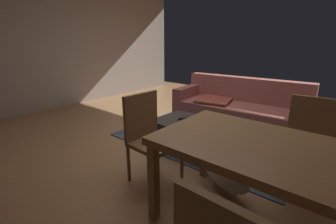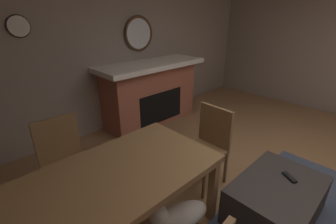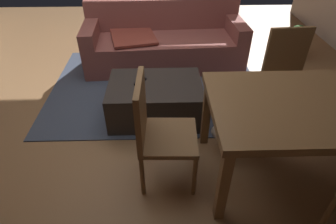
# 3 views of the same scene
# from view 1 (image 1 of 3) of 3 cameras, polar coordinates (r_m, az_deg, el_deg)

# --- Properties ---
(floor) EXTENTS (7.77, 7.77, 0.00)m
(floor) POSITION_cam_1_polar(r_m,az_deg,el_deg) (3.51, 2.84, -6.97)
(floor) COLOR olive
(wall_left) EXTENTS (0.12, 6.69, 2.84)m
(wall_left) POSITION_cam_1_polar(r_m,az_deg,el_deg) (5.76, -24.70, 15.57)
(wall_left) COLOR gray
(wall_left) RESTS_ON ground
(area_rug) EXTENTS (2.60, 2.00, 0.01)m
(area_rug) POSITION_cam_1_polar(r_m,az_deg,el_deg) (3.69, 11.06, -5.90)
(area_rug) COLOR #3D475B
(area_rug) RESTS_ON ground
(couch) EXTENTS (2.18, 0.97, 0.83)m
(couch) POSITION_cam_1_polar(r_m,az_deg,el_deg) (4.12, 17.18, 0.48)
(couch) COLOR #8C4C47
(couch) RESTS_ON ground
(ottoman_coffee_table) EXTENTS (0.96, 0.68, 0.41)m
(ottoman_coffee_table) POSITION_cam_1_polar(r_m,az_deg,el_deg) (3.13, 5.81, -6.04)
(ottoman_coffee_table) COLOR #2D2826
(ottoman_coffee_table) RESTS_ON ground
(tv_remote) EXTENTS (0.13, 0.16, 0.02)m
(tv_remote) POSITION_cam_1_polar(r_m,az_deg,el_deg) (3.16, 4.01, -1.60)
(tv_remote) COLOR black
(tv_remote) RESTS_ON ottoman_coffee_table
(dining_table) EXTENTS (1.89, 0.93, 0.74)m
(dining_table) POSITION_cam_1_polar(r_m,az_deg,el_deg) (1.76, 28.45, -10.90)
(dining_table) COLOR brown
(dining_table) RESTS_ON ground
(dining_chair_north) EXTENTS (0.48, 0.48, 0.93)m
(dining_chair_north) POSITION_cam_1_polar(r_m,az_deg,el_deg) (2.60, 31.89, -6.05)
(dining_chair_north) COLOR brown
(dining_chair_north) RESTS_ON ground
(dining_chair_west) EXTENTS (0.45, 0.45, 0.93)m
(dining_chair_west) POSITION_cam_1_polar(r_m,az_deg,el_deg) (2.40, -4.85, -5.19)
(dining_chair_west) COLOR brown
(dining_chair_west) RESTS_ON ground
(small_dog) EXTENTS (0.60, 0.38, 0.33)m
(small_dog) POSITION_cam_1_polar(r_m,az_deg,el_deg) (2.37, 15.04, -15.34)
(small_dog) COLOR silver
(small_dog) RESTS_ON ground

